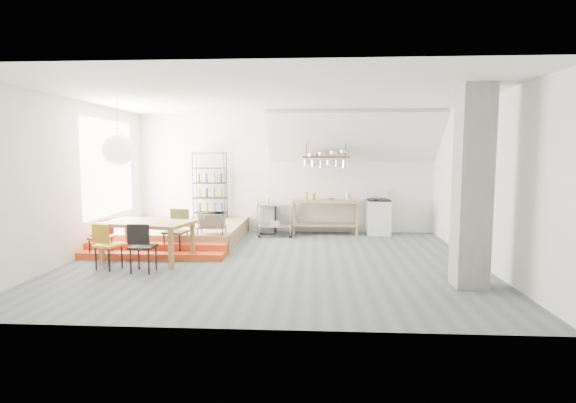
# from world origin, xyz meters

# --- Properties ---
(floor) EXTENTS (8.00, 8.00, 0.00)m
(floor) POSITION_xyz_m (0.00, 0.00, 0.00)
(floor) COLOR #525C5F
(floor) RESTS_ON ground
(wall_back) EXTENTS (8.00, 0.04, 3.20)m
(wall_back) POSITION_xyz_m (0.00, 3.50, 1.60)
(wall_back) COLOR silver
(wall_back) RESTS_ON ground
(wall_left) EXTENTS (0.04, 7.00, 3.20)m
(wall_left) POSITION_xyz_m (-4.00, 0.00, 1.60)
(wall_left) COLOR silver
(wall_left) RESTS_ON ground
(wall_right) EXTENTS (0.04, 7.00, 3.20)m
(wall_right) POSITION_xyz_m (4.00, 0.00, 1.60)
(wall_right) COLOR silver
(wall_right) RESTS_ON ground
(ceiling) EXTENTS (8.00, 7.00, 0.02)m
(ceiling) POSITION_xyz_m (0.00, 0.00, 3.20)
(ceiling) COLOR white
(ceiling) RESTS_ON wall_back
(slope_ceiling) EXTENTS (4.40, 1.44, 1.32)m
(slope_ceiling) POSITION_xyz_m (1.80, 2.90, 2.55)
(slope_ceiling) COLOR white
(slope_ceiling) RESTS_ON wall_back
(window_pane) EXTENTS (0.02, 2.50, 2.20)m
(window_pane) POSITION_xyz_m (-3.98, 1.50, 1.80)
(window_pane) COLOR white
(window_pane) RESTS_ON wall_left
(platform) EXTENTS (3.00, 3.00, 0.40)m
(platform) POSITION_xyz_m (-2.50, 2.00, 0.20)
(platform) COLOR #A28051
(platform) RESTS_ON ground
(step_lower) EXTENTS (3.00, 0.35, 0.13)m
(step_lower) POSITION_xyz_m (-2.50, 0.05, 0.07)
(step_lower) COLOR #DA4419
(step_lower) RESTS_ON ground
(step_upper) EXTENTS (3.00, 0.35, 0.27)m
(step_upper) POSITION_xyz_m (-2.50, 0.40, 0.13)
(step_upper) COLOR #DA4419
(step_upper) RESTS_ON ground
(concrete_column) EXTENTS (0.50, 0.50, 3.20)m
(concrete_column) POSITION_xyz_m (3.30, -1.50, 1.60)
(concrete_column) COLOR slate
(concrete_column) RESTS_ON ground
(kitchen_counter) EXTENTS (1.80, 0.60, 0.91)m
(kitchen_counter) POSITION_xyz_m (1.10, 3.15, 0.63)
(kitchen_counter) COLOR #A28051
(kitchen_counter) RESTS_ON ground
(stove) EXTENTS (0.60, 0.60, 1.18)m
(stove) POSITION_xyz_m (2.50, 3.16, 0.48)
(stove) COLOR white
(stove) RESTS_ON ground
(pot_rack) EXTENTS (1.20, 0.50, 1.43)m
(pot_rack) POSITION_xyz_m (1.13, 2.92, 1.98)
(pot_rack) COLOR #41291A
(pot_rack) RESTS_ON ceiling
(wire_shelving) EXTENTS (0.88, 0.38, 1.80)m
(wire_shelving) POSITION_xyz_m (-2.00, 3.20, 1.33)
(wire_shelving) COLOR black
(wire_shelving) RESTS_ON platform
(microwave_shelf) EXTENTS (0.60, 0.40, 0.16)m
(microwave_shelf) POSITION_xyz_m (-1.40, 0.75, 0.55)
(microwave_shelf) COLOR #A28051
(microwave_shelf) RESTS_ON platform
(paper_lantern) EXTENTS (0.60, 0.60, 0.60)m
(paper_lantern) POSITION_xyz_m (-3.04, -0.06, 2.20)
(paper_lantern) COLOR white
(paper_lantern) RESTS_ON ceiling
(dining_table) EXTENTS (1.87, 1.32, 0.81)m
(dining_table) POSITION_xyz_m (-2.46, -0.20, 0.72)
(dining_table) COLOR olive
(dining_table) RESTS_ON ground
(chair_mustard) EXTENTS (0.50, 0.50, 0.87)m
(chair_mustard) POSITION_xyz_m (-3.00, -0.85, 0.52)
(chair_mustard) COLOR gold
(chair_mustard) RESTS_ON ground
(chair_black) EXTENTS (0.43, 0.43, 0.90)m
(chair_black) POSITION_xyz_m (-2.26, -1.03, 0.54)
(chair_black) COLOR black
(chair_black) RESTS_ON ground
(chair_olive) EXTENTS (0.51, 0.51, 0.96)m
(chair_olive) POSITION_xyz_m (-2.08, 0.50, 0.57)
(chair_olive) COLOR #4E5528
(chair_olive) RESTS_ON ground
(chair_red) EXTENTS (0.48, 0.48, 0.82)m
(chair_red) POSITION_xyz_m (-3.48, 0.03, 0.49)
(chair_red) COLOR red
(chair_red) RESTS_ON ground
(rolling_cart) EXTENTS (0.89, 0.53, 0.85)m
(rolling_cart) POSITION_xyz_m (-0.20, 2.70, 0.55)
(rolling_cart) COLOR silver
(rolling_cart) RESTS_ON ground
(mini_fridge) EXTENTS (0.47, 0.47, 0.80)m
(mini_fridge) POSITION_xyz_m (-0.47, 3.20, 0.40)
(mini_fridge) COLOR black
(mini_fridge) RESTS_ON ground
(microwave) EXTENTS (0.56, 0.40, 0.29)m
(microwave) POSITION_xyz_m (-1.40, 0.75, 0.71)
(microwave) COLOR beige
(microwave) RESTS_ON microwave_shelf
(bowl) EXTENTS (0.27, 0.27, 0.05)m
(bowl) POSITION_xyz_m (1.26, 3.10, 0.94)
(bowl) COLOR silver
(bowl) RESTS_ON kitchen_counter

